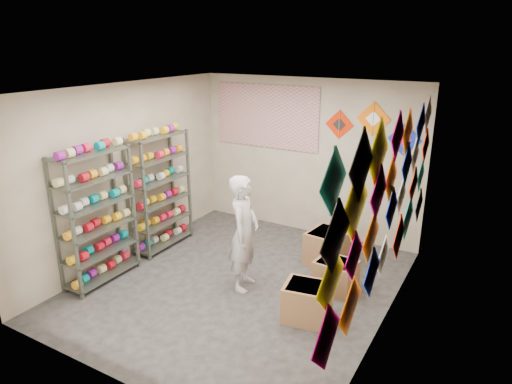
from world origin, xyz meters
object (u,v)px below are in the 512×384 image
Objects in this scene: shelf_rack_back at (160,192)px; carton_c at (328,248)px; carton_b at (336,276)px; shelf_rack_front at (97,217)px; carton_a at (307,302)px; shopkeeper at (244,233)px.

shelf_rack_back is 3.17× the size of carton_c.
shelf_rack_back is 2.81m from carton_c.
carton_b is at bearing -53.47° from carton_c.
shelf_rack_front is 3.57× the size of carton_b.
carton_c is at bearing 16.13° from shelf_rack_back.
shelf_rack_front is 3.42× the size of carton_a.
shopkeeper reaches higher than carton_a.
shelf_rack_back is at bearing 63.62° from shopkeeper.
carton_a is at bearing -117.52° from shopkeeper.
carton_a is (1.07, -0.29, -0.57)m from shopkeeper.
shelf_rack_front is at bearing -179.39° from carton_a.
shelf_rack_front and shelf_rack_back have the same top height.
shopkeeper is at bearing -13.94° from shelf_rack_back.
shelf_rack_back is 3.57× the size of carton_b.
shelf_rack_front is at bearing 101.55° from shopkeeper.
shelf_rack_back reaches higher than carton_b.
carton_b is at bearing 75.97° from carton_a.
carton_a is (2.95, 0.55, -0.72)m from shelf_rack_front.
shopkeeper is 1.25m from carton_a.
carton_b is at bearing 1.33° from shelf_rack_back.
carton_c reaches higher than carton_a.
shelf_rack_back is at bearing 155.78° from carton_a.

